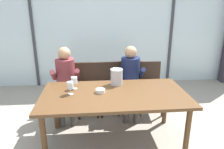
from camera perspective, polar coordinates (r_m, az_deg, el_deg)
ground at (r=4.06m, az=-0.85°, el=-9.14°), size 14.00×14.00×0.00m
window_glass_panel at (r=5.02m, az=-2.19°, el=11.80°), size 7.16×0.03×2.60m
window_mullion_left at (r=5.17m, az=-20.65°, el=10.85°), size 0.06×0.06×2.60m
window_mullion_right at (r=5.33m, az=15.75°, el=11.53°), size 0.06×0.06×2.60m
hillside_vineyard at (r=9.29m, az=-3.68°, el=13.32°), size 13.16×2.40×2.12m
dining_table at (r=2.87m, az=0.65°, el=-6.47°), size 1.96×1.03×0.74m
chair_near_curtain at (r=3.80m, az=-11.64°, el=-2.74°), size 0.45×0.45×0.90m
chair_left_of_center at (r=3.79m, az=-6.75°, el=-2.56°), size 0.46×0.46×0.90m
chair_center at (r=3.80m, az=-0.37°, el=-2.36°), size 0.46×0.46×0.90m
chair_right_of_center at (r=3.84m, az=4.78°, el=-2.19°), size 0.50×0.50×0.90m
chair_near_window_right at (r=3.88m, az=10.09°, el=-2.19°), size 0.47×0.47×0.90m
person_maroon_top at (r=3.60m, az=-12.44°, el=-1.06°), size 0.49×0.63×1.22m
person_navy_polo at (r=3.63m, az=5.03°, el=-0.55°), size 0.49×0.63×1.22m
ice_bucket_primary at (r=3.10m, az=1.25°, el=-0.58°), size 0.19×0.19×0.24m
tasting_bowl at (r=2.85m, az=-3.17°, el=-4.43°), size 0.13×0.13×0.05m
wine_glass_by_left_taster at (r=2.99m, az=-10.19°, el=-1.72°), size 0.08×0.08×0.17m
wine_glass_near_bucket at (r=2.82m, az=-11.25°, el=-3.06°), size 0.08×0.08×0.17m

